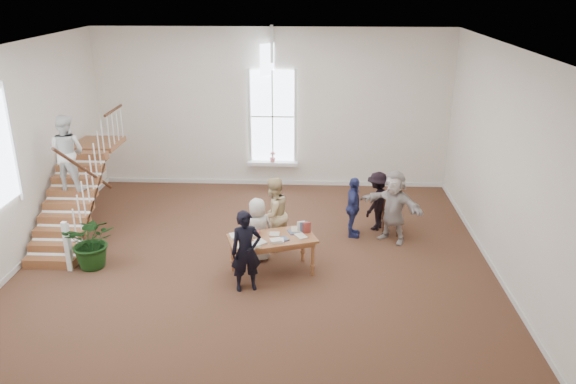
{
  "coord_description": "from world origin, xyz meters",
  "views": [
    {
      "loc": [
        1.17,
        -11.1,
        5.72
      ],
      "look_at": [
        0.63,
        0.4,
        1.32
      ],
      "focal_mm": 35.0,
      "sensor_mm": 36.0,
      "label": 1
    }
  ],
  "objects_px": {
    "person_yellow": "(273,214)",
    "woman_cluster_a": "(353,207)",
    "side_chair": "(391,211)",
    "library_table": "(271,241)",
    "floor_plant": "(92,241)",
    "woman_cluster_c": "(394,206)",
    "woman_cluster_b": "(377,201)",
    "elderly_woman": "(258,230)",
    "police_officer": "(246,251)"
  },
  "relations": [
    {
      "from": "police_officer",
      "to": "person_yellow",
      "type": "relative_size",
      "value": 0.96
    },
    {
      "from": "person_yellow",
      "to": "woman_cluster_a",
      "type": "relative_size",
      "value": 1.17
    },
    {
      "from": "elderly_woman",
      "to": "woman_cluster_a",
      "type": "relative_size",
      "value": 0.96
    },
    {
      "from": "person_yellow",
      "to": "library_table",
      "type": "bearing_deg",
      "value": 48.22
    },
    {
      "from": "woman_cluster_a",
      "to": "library_table",
      "type": "bearing_deg",
      "value": 143.58
    },
    {
      "from": "woman_cluster_c",
      "to": "side_chair",
      "type": "height_order",
      "value": "woman_cluster_c"
    },
    {
      "from": "police_officer",
      "to": "woman_cluster_b",
      "type": "distance_m",
      "value": 4.09
    },
    {
      "from": "side_chair",
      "to": "woman_cluster_c",
      "type": "bearing_deg",
      "value": -84.71
    },
    {
      "from": "police_officer",
      "to": "woman_cluster_a",
      "type": "distance_m",
      "value": 3.35
    },
    {
      "from": "police_officer",
      "to": "elderly_woman",
      "type": "xyz_separation_m",
      "value": [
        0.1,
        1.25,
        -0.12
      ]
    },
    {
      "from": "side_chair",
      "to": "woman_cluster_b",
      "type": "bearing_deg",
      "value": 159.94
    },
    {
      "from": "woman_cluster_c",
      "to": "floor_plant",
      "type": "xyz_separation_m",
      "value": [
        -6.42,
        -1.57,
        -0.26
      ]
    },
    {
      "from": "library_table",
      "to": "woman_cluster_c",
      "type": "xyz_separation_m",
      "value": [
        2.68,
        1.68,
        0.13
      ]
    },
    {
      "from": "elderly_woman",
      "to": "person_yellow",
      "type": "relative_size",
      "value": 0.83
    },
    {
      "from": "library_table",
      "to": "woman_cluster_a",
      "type": "xyz_separation_m",
      "value": [
        1.78,
        1.88,
        0.0
      ]
    },
    {
      "from": "woman_cluster_a",
      "to": "woman_cluster_c",
      "type": "relative_size",
      "value": 0.85
    },
    {
      "from": "floor_plant",
      "to": "side_chair",
      "type": "relative_size",
      "value": 1.21
    },
    {
      "from": "library_table",
      "to": "side_chair",
      "type": "xyz_separation_m",
      "value": [
        2.7,
        2.16,
        -0.18
      ]
    },
    {
      "from": "police_officer",
      "to": "person_yellow",
      "type": "distance_m",
      "value": 1.8
    },
    {
      "from": "police_officer",
      "to": "elderly_woman",
      "type": "height_order",
      "value": "police_officer"
    },
    {
      "from": "police_officer",
      "to": "side_chair",
      "type": "height_order",
      "value": "police_officer"
    },
    {
      "from": "woman_cluster_b",
      "to": "woman_cluster_c",
      "type": "xyz_separation_m",
      "value": [
        0.3,
        -0.65,
        0.13
      ]
    },
    {
      "from": "floor_plant",
      "to": "elderly_woman",
      "type": "bearing_deg",
      "value": 8.3
    },
    {
      "from": "person_yellow",
      "to": "side_chair",
      "type": "height_order",
      "value": "person_yellow"
    },
    {
      "from": "person_yellow",
      "to": "floor_plant",
      "type": "bearing_deg",
      "value": -28.36
    },
    {
      "from": "woman_cluster_b",
      "to": "library_table",
      "type": "bearing_deg",
      "value": -15.56
    },
    {
      "from": "elderly_woman",
      "to": "side_chair",
      "type": "height_order",
      "value": "elderly_woman"
    },
    {
      "from": "woman_cluster_b",
      "to": "floor_plant",
      "type": "height_order",
      "value": "woman_cluster_b"
    },
    {
      "from": "library_table",
      "to": "woman_cluster_b",
      "type": "relative_size",
      "value": 1.33
    },
    {
      "from": "library_table",
      "to": "floor_plant",
      "type": "relative_size",
      "value": 1.61
    },
    {
      "from": "woman_cluster_c",
      "to": "woman_cluster_a",
      "type": "bearing_deg",
      "value": -156.32
    },
    {
      "from": "person_yellow",
      "to": "side_chair",
      "type": "relative_size",
      "value": 1.74
    },
    {
      "from": "woman_cluster_a",
      "to": "police_officer",
      "type": "bearing_deg",
      "value": 145.73
    },
    {
      "from": "person_yellow",
      "to": "woman_cluster_c",
      "type": "distance_m",
      "value": 2.77
    },
    {
      "from": "floor_plant",
      "to": "side_chair",
      "type": "height_order",
      "value": "floor_plant"
    },
    {
      "from": "woman_cluster_a",
      "to": "side_chair",
      "type": "distance_m",
      "value": 0.98
    },
    {
      "from": "library_table",
      "to": "person_yellow",
      "type": "bearing_deg",
      "value": 72.63
    },
    {
      "from": "woman_cluster_b",
      "to": "side_chair",
      "type": "bearing_deg",
      "value": 91.43
    },
    {
      "from": "elderly_woman",
      "to": "person_yellow",
      "type": "xyz_separation_m",
      "value": [
        0.3,
        0.5,
        0.15
      ]
    },
    {
      "from": "elderly_woman",
      "to": "person_yellow",
      "type": "distance_m",
      "value": 0.6
    },
    {
      "from": "floor_plant",
      "to": "police_officer",
      "type": "bearing_deg",
      "value": -12.8
    },
    {
      "from": "police_officer",
      "to": "side_chair",
      "type": "bearing_deg",
      "value": 24.57
    },
    {
      "from": "person_yellow",
      "to": "floor_plant",
      "type": "xyz_separation_m",
      "value": [
        -3.71,
        -1.0,
        -0.26
      ]
    },
    {
      "from": "elderly_woman",
      "to": "woman_cluster_a",
      "type": "bearing_deg",
      "value": -176.02
    },
    {
      "from": "library_table",
      "to": "woman_cluster_a",
      "type": "distance_m",
      "value": 2.59
    },
    {
      "from": "person_yellow",
      "to": "woman_cluster_a",
      "type": "distance_m",
      "value": 1.97
    },
    {
      "from": "library_table",
      "to": "side_chair",
      "type": "height_order",
      "value": "side_chair"
    },
    {
      "from": "library_table",
      "to": "elderly_woman",
      "type": "height_order",
      "value": "elderly_woman"
    },
    {
      "from": "floor_plant",
      "to": "side_chair",
      "type": "xyz_separation_m",
      "value": [
        6.45,
        2.04,
        -0.05
      ]
    },
    {
      "from": "library_table",
      "to": "woman_cluster_b",
      "type": "xyz_separation_m",
      "value": [
        2.38,
        2.33,
        -0.01
      ]
    }
  ]
}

